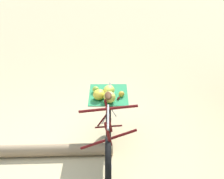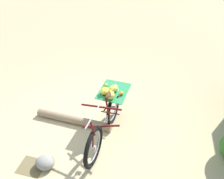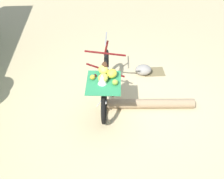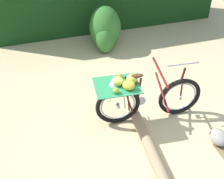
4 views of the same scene
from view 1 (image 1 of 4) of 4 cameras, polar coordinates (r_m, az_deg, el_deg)
name	(u,v)px [view 1 (image 1 of 4)]	position (r m, az deg, el deg)	size (l,w,h in m)	color
ground_plane	(89,154)	(4.70, -4.10, -11.16)	(60.00, 60.00, 0.00)	#C6B284
bicycle	(108,129)	(4.32, -0.67, -6.91)	(0.71, 1.79, 1.03)	black
fallen_log	(53,150)	(4.68, -10.23, -10.43)	(0.17, 0.17, 1.65)	#937A5B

